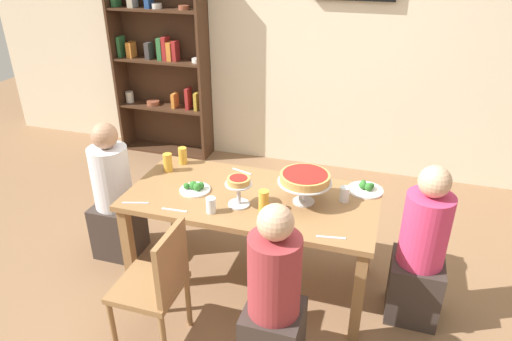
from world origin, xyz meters
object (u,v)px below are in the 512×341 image
(diner_head_east, at_px, (420,256))
(water_glass_clear_near, at_px, (211,205))
(diner_head_west, at_px, (115,201))
(beer_glass_amber_short, at_px, (168,162))
(deep_dish_pizza_stand, at_px, (305,179))
(beer_glass_amber_tall, at_px, (183,156))
(water_glass_clear_spare, at_px, (344,194))
(salad_plate_far_diner, at_px, (366,188))
(dining_table, at_px, (252,206))
(diner_near_right, at_px, (274,304))
(cutlery_knife_far, at_px, (174,210))
(cutlery_knife_near, at_px, (242,171))
(beer_glass_amber_spare, at_px, (264,201))
(water_glass_clear_far, at_px, (287,179))
(salad_plate_near_diner, at_px, (195,188))
(cutlery_fork_far, at_px, (135,203))
(chair_near_left, at_px, (158,282))
(cutlery_fork_near, at_px, (331,237))
(bookshelf, at_px, (161,58))
(personal_pizza_stand, at_px, (239,186))

(diner_head_east, relative_size, water_glass_clear_near, 10.76)
(diner_head_west, distance_m, beer_glass_amber_short, 0.55)
(deep_dish_pizza_stand, relative_size, beer_glass_amber_tall, 2.70)
(water_glass_clear_spare, bearing_deg, salad_plate_far_diner, 55.89)
(beer_glass_amber_tall, distance_m, beer_glass_amber_short, 0.16)
(dining_table, relative_size, beer_glass_amber_tall, 12.93)
(diner_near_right, relative_size, cutlery_knife_far, 6.39)
(beer_glass_amber_tall, relative_size, cutlery_knife_near, 0.75)
(salad_plate_far_diner, height_order, beer_glass_amber_short, beer_glass_amber_short)
(beer_glass_amber_spare, relative_size, water_glass_clear_far, 1.33)
(salad_plate_near_diner, relative_size, water_glass_clear_spare, 2.06)
(water_glass_clear_far, xyz_separation_m, cutlery_knife_far, (-0.63, -0.55, -0.05))
(cutlery_fork_far, bearing_deg, chair_near_left, -65.45)
(chair_near_left, xyz_separation_m, cutlery_fork_near, (0.98, 0.42, 0.26))
(bookshelf, distance_m, personal_pizza_stand, 2.75)
(water_glass_clear_near, xyz_separation_m, water_glass_clear_far, (0.39, 0.50, 0.00))
(deep_dish_pizza_stand, distance_m, beer_glass_amber_spare, 0.31)
(chair_near_left, bearing_deg, personal_pizza_stand, -27.43)
(chair_near_left, bearing_deg, diner_near_right, -88.27)
(dining_table, height_order, salad_plate_near_diner, salad_plate_near_diner)
(diner_near_right, relative_size, deep_dish_pizza_stand, 3.14)
(beer_glass_amber_tall, xyz_separation_m, water_glass_clear_spare, (1.31, -0.21, -0.01))
(personal_pizza_stand, bearing_deg, diner_head_east, 5.87)
(diner_head_east, distance_m, salad_plate_near_diner, 1.60)
(personal_pizza_stand, distance_m, beer_glass_amber_short, 0.77)
(water_glass_clear_far, bearing_deg, cutlery_knife_near, 162.85)
(diner_near_right, height_order, beer_glass_amber_tall, diner_near_right)
(cutlery_fork_far, bearing_deg, diner_head_east, -6.89)
(water_glass_clear_far, bearing_deg, cutlery_fork_far, -149.41)
(cutlery_fork_far, bearing_deg, water_glass_clear_far, 14.27)
(diner_head_east, height_order, cutlery_knife_far, diner_head_east)
(beer_glass_amber_spare, xyz_separation_m, cutlery_fork_far, (-0.86, -0.17, -0.07))
(beer_glass_amber_tall, bearing_deg, water_glass_clear_spare, -9.16)
(chair_near_left, distance_m, salad_plate_near_diner, 0.76)
(personal_pizza_stand, distance_m, cutlery_fork_near, 0.70)
(bookshelf, distance_m, deep_dish_pizza_stand, 2.90)
(beer_glass_amber_tall, xyz_separation_m, beer_glass_amber_spare, (0.82, -0.49, 0.01))
(water_glass_clear_far, bearing_deg, diner_head_east, -13.49)
(beer_glass_amber_tall, distance_m, water_glass_clear_far, 0.89)
(water_glass_clear_spare, distance_m, cutlery_knife_near, 0.84)
(diner_head_west, bearing_deg, water_glass_clear_spare, 3.51)
(personal_pizza_stand, relative_size, beer_glass_amber_spare, 1.44)
(diner_head_west, bearing_deg, water_glass_clear_far, 8.57)
(chair_near_left, bearing_deg, water_glass_clear_spare, -48.54)
(cutlery_knife_far, bearing_deg, deep_dish_pizza_stand, 21.14)
(water_glass_clear_far, bearing_deg, personal_pizza_stand, -124.19)
(diner_head_east, height_order, cutlery_fork_near, diner_head_east)
(cutlery_knife_near, bearing_deg, beer_glass_amber_short, 33.95)
(chair_near_left, height_order, water_glass_clear_far, chair_near_left)
(water_glass_clear_near, bearing_deg, beer_glass_amber_spare, 21.13)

